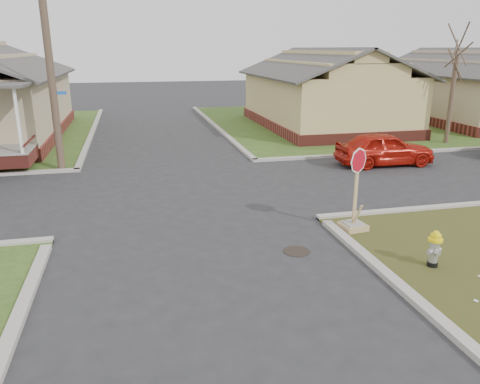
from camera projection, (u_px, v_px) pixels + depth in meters
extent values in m
plane|color=#27272A|center=(202.00, 252.00, 11.07)|extent=(120.00, 120.00, 0.00)
cube|color=#304F1C|center=(475.00, 117.00, 32.60)|extent=(37.00, 19.00, 0.05)
cylinder|color=black|center=(297.00, 251.00, 11.08)|extent=(0.64, 0.64, 0.01)
cube|color=maroon|center=(323.00, 122.00, 28.51)|extent=(7.20, 11.20, 0.60)
cube|color=tan|center=(324.00, 95.00, 28.04)|extent=(7.00, 11.00, 2.60)
cube|color=maroon|center=(465.00, 117.00, 30.69)|extent=(7.20, 11.20, 0.60)
cube|color=tan|center=(469.00, 92.00, 30.22)|extent=(7.00, 11.00, 2.60)
cylinder|color=#483629|center=(48.00, 51.00, 17.11)|extent=(0.28, 0.28, 9.00)
cylinder|color=#483629|center=(451.00, 101.00, 22.98)|extent=(0.22, 0.22, 4.20)
cylinder|color=black|center=(432.00, 264.00, 10.22)|extent=(0.23, 0.23, 0.10)
cylinder|color=#B3B3B8|center=(434.00, 252.00, 10.14)|extent=(0.20, 0.20, 0.47)
sphere|color=#B3B3B8|center=(435.00, 242.00, 10.07)|extent=(0.20, 0.20, 0.20)
cylinder|color=yellow|center=(435.00, 240.00, 10.05)|extent=(0.31, 0.31, 0.06)
cylinder|color=yellow|center=(436.00, 237.00, 10.03)|extent=(0.23, 0.23, 0.10)
sphere|color=yellow|center=(436.00, 234.00, 10.01)|extent=(0.15, 0.15, 0.15)
cube|color=tan|center=(353.00, 226.00, 12.31)|extent=(0.61, 0.61, 0.15)
cube|color=gray|center=(353.00, 223.00, 12.28)|extent=(0.49, 0.49, 0.04)
cube|color=tan|center=(356.00, 188.00, 12.00)|extent=(0.09, 0.04, 2.05)
cylinder|color=#AF0B1C|center=(359.00, 161.00, 11.75)|extent=(0.55, 0.24, 0.59)
cylinder|color=white|center=(359.00, 161.00, 11.76)|extent=(0.62, 0.27, 0.66)
imported|color=#B7170D|center=(384.00, 149.00, 19.13)|extent=(4.03, 1.74, 1.35)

